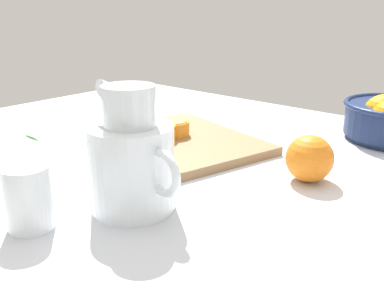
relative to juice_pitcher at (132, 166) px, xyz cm
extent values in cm
cube|color=silver|center=(-8.09, 22.26, -8.41)|extent=(143.54, 108.61, 3.00)
sphere|color=orange|center=(13.03, 64.24, -2.27)|extent=(6.75, 6.75, 6.75)
sphere|color=orange|center=(16.89, 59.78, -0.59)|extent=(8.64, 8.64, 8.64)
cylinder|color=white|center=(-0.08, 0.01, -0.34)|extent=(12.83, 12.83, 13.14)
cylinder|color=white|center=(-0.08, 0.01, 9.19)|extent=(7.81, 7.81, 5.92)
cone|color=white|center=(-4.96, 0.50, 11.27)|extent=(3.09, 3.26, 2.80)
torus|color=white|center=(7.10, -0.71, 0.98)|extent=(7.07, 1.89, 6.98)
cylinder|color=yellow|center=(-0.08, 0.01, -2.24)|extent=(11.80, 11.80, 9.33)
cylinder|color=white|center=(-6.33, -13.44, -2.32)|extent=(6.57, 6.57, 9.17)
cylinder|color=#F8A73C|center=(-6.33, -13.44, -3.39)|extent=(5.79, 5.79, 7.04)
cube|color=olive|center=(-15.26, 27.41, -5.98)|extent=(40.89, 35.05, 1.84)
cylinder|color=orange|center=(-17.09, 23.21, -3.41)|extent=(6.41, 6.41, 3.31)
cylinder|color=#F4B253|center=(-17.09, 23.21, -1.61)|extent=(5.64, 5.64, 0.30)
cylinder|color=orange|center=(-17.62, 27.63, -3.49)|extent=(7.14, 7.14, 3.15)
cylinder|color=#FCC35F|center=(-17.62, 27.63, -1.77)|extent=(6.28, 6.28, 0.30)
sphere|color=orange|center=(15.30, 27.45, -2.73)|extent=(8.35, 8.35, 8.35)
cylinder|color=#3F7834|center=(-44.90, 8.46, -6.76)|extent=(6.13, 0.62, 0.30)
sphere|color=#3F7834|center=(-46.94, 8.56, -6.61)|extent=(0.74, 0.74, 0.74)
sphere|color=#3F7834|center=(-45.92, 8.51, -6.61)|extent=(0.77, 0.77, 0.77)
sphere|color=#3F7834|center=(-44.90, 8.46, -6.61)|extent=(0.91, 0.91, 0.91)
sphere|color=#3F7834|center=(-43.88, 8.41, -6.61)|extent=(0.84, 0.84, 0.84)
sphere|color=#3F7834|center=(-42.86, 8.35, -6.61)|extent=(0.61, 0.61, 0.61)
camera|label=1|loc=(46.26, -39.72, 23.30)|focal=40.48mm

